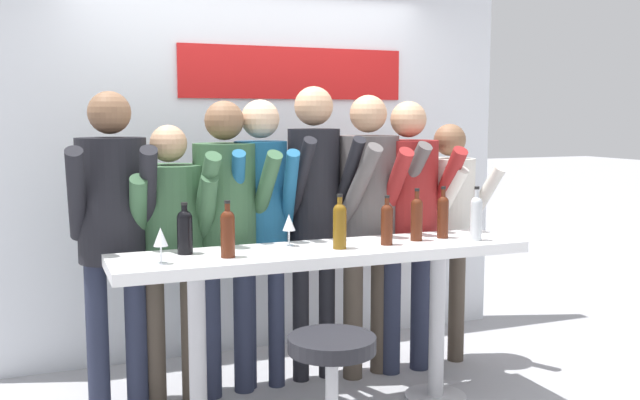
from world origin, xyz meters
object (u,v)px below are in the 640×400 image
person_far_right (408,207)px  wine_glass_1 (161,238)px  wine_bottle_0 (417,217)px  person_center_left (226,216)px  bar_stool (332,384)px  person_right (369,205)px  person_center (261,209)px  person_left (171,235)px  wine_bottle_2 (443,215)px  tasting_table (325,278)px  wine_glass_0 (289,224)px  person_rightmost (449,217)px  person_center_right (314,197)px  wine_bottle_6 (340,224)px  wine_bottle_5 (185,230)px  wine_bottle_3 (476,216)px  wine_bottle_4 (387,222)px  wine_bottle_1 (228,231)px

person_far_right → wine_glass_1: person_far_right is taller
wine_bottle_0 → person_center_left: bearing=152.3°
bar_stool → person_right: 1.48m
person_center_left → person_right: bearing=-6.3°
person_center → wine_bottle_0: person_center is taller
person_left → bar_stool: bearing=-61.4°
wine_bottle_0 → wine_bottle_2: wine_bottle_2 is taller
person_center_left → tasting_table: bearing=-57.0°
person_far_right → wine_glass_0: size_ratio=9.89×
person_center_left → person_far_right: size_ratio=1.00×
person_right → person_rightmost: bearing=-9.8°
wine_bottle_0 → wine_glass_0: 0.74m
person_right → person_center_right: bearing=159.4°
wine_glass_1 → tasting_table: bearing=6.5°
wine_bottle_0 → wine_bottle_2: (0.19, 0.02, 0.00)m
wine_glass_0 → wine_bottle_6: bearing=-36.4°
person_far_right → wine_bottle_0: (-0.20, -0.46, 0.01)m
tasting_table → wine_glass_0: 0.35m
wine_bottle_2 → wine_bottle_5: size_ratio=1.13×
person_rightmost → wine_bottle_2: bearing=-136.3°
bar_stool → wine_bottle_5: bearing=125.7°
person_rightmost → wine_bottle_3: bearing=-119.4°
wine_bottle_4 → wine_bottle_2: bearing=10.9°
person_center → person_far_right: bearing=6.6°
wine_glass_1 → wine_bottle_3: bearing=-0.3°
wine_bottle_0 → person_center_right: bearing=125.8°
tasting_table → wine_bottle_5: 0.80m
wine_bottle_4 → wine_bottle_0: bearing=14.4°
tasting_table → person_center: person_center is taller
wine_glass_0 → wine_glass_1: (-0.72, -0.21, 0.00)m
wine_bottle_4 → wine_glass_0: 0.54m
tasting_table → wine_bottle_1: (-0.55, -0.06, 0.30)m
bar_stool → wine_bottle_6: 0.89m
wine_bottle_2 → wine_glass_0: wine_bottle_2 is taller
wine_bottle_2 → wine_bottle_6: 0.69m
person_left → wine_bottle_5: person_left is taller
person_center_right → wine_bottle_1: 0.96m
wine_bottle_3 → wine_glass_0: 1.07m
tasting_table → person_rightmost: bearing=24.9°
wine_bottle_3 → wine_glass_1: (-1.77, 0.01, -0.01)m
person_center_left → bar_stool: bearing=-85.6°
person_center → wine_glass_0: size_ratio=9.91×
bar_stool → person_center_left: person_center_left is taller
wine_bottle_0 → wine_bottle_1: 1.12m
person_center → person_center_right: size_ratio=0.96×
person_center → person_center_right: bearing=13.8°
bar_stool → wine_bottle_3: bearing=24.5°
tasting_table → wine_bottle_3: (0.88, -0.11, 0.31)m
person_right → wine_glass_1: (-1.39, -0.60, -0.03)m
person_right → wine_glass_0: bearing=-159.5°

